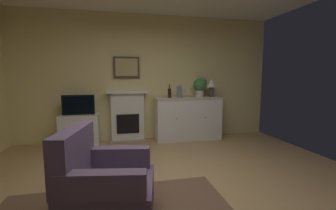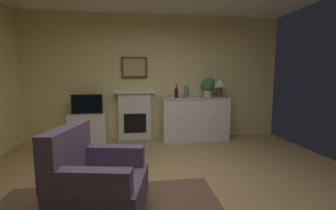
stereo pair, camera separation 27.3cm
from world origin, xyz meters
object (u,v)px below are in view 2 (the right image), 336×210
wine_glass_left (192,92)px  wine_glass_center (197,92)px  vase_decorative (186,91)px  armchair (95,182)px  tv_cabinet (88,128)px  potted_plant_small (208,86)px  wine_bottle (176,93)px  tv_set (87,104)px  framed_picture (134,67)px  sideboard_cabinet (195,119)px  table_lamp (220,85)px  fireplace_unit (135,115)px

wine_glass_left → wine_glass_center: bearing=11.0°
vase_decorative → armchair: 3.09m
tv_cabinet → potted_plant_small: potted_plant_small is taller
wine_bottle → tv_cabinet: (-1.86, 0.06, -0.74)m
wine_glass_left → wine_bottle: bearing=-175.4°
tv_set → armchair: size_ratio=0.67×
tv_cabinet → armchair: (0.63, -2.69, 0.06)m
framed_picture → wine_bottle: bearing=-16.9°
tv_cabinet → tv_set: bearing=-90.0°
vase_decorative → tv_cabinet: vase_decorative is taller
tv_set → wine_glass_center: bearing=0.3°
vase_decorative → potted_plant_small: 0.54m
vase_decorative → wine_glass_left: bearing=12.4°
framed_picture → armchair: framed_picture is taller
vase_decorative → framed_picture: bearing=166.2°
sideboard_cabinet → wine_glass_center: 0.60m
vase_decorative → potted_plant_small: size_ratio=0.65×
tv_cabinet → sideboard_cabinet: bearing=-0.4°
vase_decorative → tv_set: (-2.08, 0.04, -0.25)m
table_lamp → tv_set: (-2.85, -0.01, -0.39)m
fireplace_unit → armchair: size_ratio=1.18×
fireplace_unit → tv_cabinet: (-0.98, -0.16, -0.23)m
sideboard_cabinet → potted_plant_small: potted_plant_small is taller
tv_cabinet → table_lamp: bearing=-0.3°
framed_picture → tv_cabinet: size_ratio=0.73×
wine_glass_center → tv_set: size_ratio=0.27×
tv_cabinet → framed_picture: bearing=12.0°
table_lamp → wine_glass_left: 0.64m
framed_picture → wine_glass_center: (1.36, -0.22, -0.53)m
sideboard_cabinet → wine_glass_left: 0.60m
potted_plant_small → fireplace_unit: bearing=175.4°
table_lamp → potted_plant_small: 0.26m
tv_cabinet → tv_set: 0.52m
armchair → tv_cabinet: bearing=103.1°
wine_glass_center → tv_set: 2.35m
framed_picture → wine_bottle: (0.89, -0.27, -0.55)m
sideboard_cabinet → wine_bottle: (-0.43, -0.05, 0.58)m
framed_picture → potted_plant_small: framed_picture is taller
wine_bottle → framed_picture: bearing=163.1°
fireplace_unit → sideboard_cabinet: (1.32, -0.18, -0.07)m
wine_glass_left → wine_glass_center: (0.11, 0.02, 0.00)m
armchair → potted_plant_small: bearing=54.1°
table_lamp → wine_bottle: bearing=-177.3°
fireplace_unit → vase_decorative: 1.25m
framed_picture → tv_set: bearing=-166.7°
wine_glass_left → vase_decorative: size_ratio=0.59×
armchair → vase_decorative: bearing=61.0°
wine_glass_left → framed_picture: bearing=169.1°
wine_bottle → vase_decorative: (0.22, -0.00, 0.03)m
fireplace_unit → vase_decorative: vase_decorative is taller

